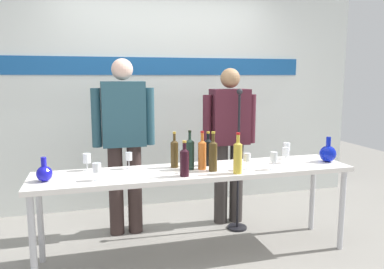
% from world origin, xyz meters
% --- Properties ---
extents(ground_plane, '(10.00, 10.00, 0.00)m').
position_xyz_m(ground_plane, '(0.00, 0.00, 0.00)').
color(ground_plane, gray).
extents(back_wall, '(4.95, 0.11, 3.00)m').
position_xyz_m(back_wall, '(0.00, 1.47, 1.50)').
color(back_wall, white).
rests_on(back_wall, ground).
extents(display_table, '(2.68, 0.56, 0.77)m').
position_xyz_m(display_table, '(0.00, 0.00, 0.70)').
color(display_table, white).
rests_on(display_table, ground).
extents(decanter_blue_left, '(0.12, 0.12, 0.19)m').
position_xyz_m(decanter_blue_left, '(-1.20, -0.04, 0.83)').
color(decanter_blue_left, '#1816B8').
rests_on(decanter_blue_left, display_table).
extents(decanter_blue_right, '(0.15, 0.15, 0.23)m').
position_xyz_m(decanter_blue_right, '(1.24, -0.04, 0.85)').
color(decanter_blue_right, '#0B1BB0').
rests_on(decanter_blue_right, display_table).
extents(presenter_left, '(0.59, 0.22, 1.71)m').
position_xyz_m(presenter_left, '(-0.54, 0.65, 0.98)').
color(presenter_left, '#392A28').
rests_on(presenter_left, ground).
extents(presenter_right, '(0.58, 0.22, 1.62)m').
position_xyz_m(presenter_right, '(0.54, 0.65, 0.92)').
color(presenter_right, '#352F2E').
rests_on(presenter_right, ground).
extents(wine_bottle_0, '(0.07, 0.07, 0.33)m').
position_xyz_m(wine_bottle_0, '(0.05, 0.00, 0.90)').
color(wine_bottle_0, orange).
rests_on(wine_bottle_0, display_table).
extents(wine_bottle_1, '(0.07, 0.07, 0.33)m').
position_xyz_m(wine_bottle_1, '(0.28, -0.21, 0.91)').
color(wine_bottle_1, gold).
rests_on(wine_bottle_1, display_table).
extents(wine_bottle_2, '(0.07, 0.07, 0.33)m').
position_xyz_m(wine_bottle_2, '(-0.05, 0.03, 0.91)').
color(wine_bottle_2, '#182D23').
rests_on(wine_bottle_2, display_table).
extents(wine_bottle_3, '(0.07, 0.07, 0.33)m').
position_xyz_m(wine_bottle_3, '(0.12, -0.08, 0.91)').
color(wine_bottle_3, '#443315').
rests_on(wine_bottle_3, display_table).
extents(wine_bottle_4, '(0.07, 0.07, 0.28)m').
position_xyz_m(wine_bottle_4, '(-0.15, -0.18, 0.89)').
color(wine_bottle_4, black).
rests_on(wine_bottle_4, display_table).
extents(wine_bottle_5, '(0.08, 0.08, 0.30)m').
position_xyz_m(wine_bottle_5, '(0.14, 0.12, 0.89)').
color(wine_bottle_5, black).
rests_on(wine_bottle_5, display_table).
extents(wine_bottle_6, '(0.07, 0.07, 0.31)m').
position_xyz_m(wine_bottle_6, '(-0.16, 0.13, 0.90)').
color(wine_bottle_6, '#443115').
rests_on(wine_bottle_6, display_table).
extents(wine_glass_left_0, '(0.06, 0.06, 0.14)m').
position_xyz_m(wine_glass_left_0, '(-0.89, 0.22, 0.87)').
color(wine_glass_left_0, white).
rests_on(wine_glass_left_0, display_table).
extents(wine_glass_left_1, '(0.06, 0.06, 0.13)m').
position_xyz_m(wine_glass_left_1, '(-0.82, -0.12, 0.86)').
color(wine_glass_left_1, white).
rests_on(wine_glass_left_1, display_table).
extents(wine_glass_left_2, '(0.06, 0.06, 0.14)m').
position_xyz_m(wine_glass_left_2, '(-0.55, 0.18, 0.87)').
color(wine_glass_left_2, white).
rests_on(wine_glass_left_2, display_table).
extents(wine_glass_right_0, '(0.07, 0.07, 0.14)m').
position_xyz_m(wine_glass_right_0, '(0.85, 0.03, 0.86)').
color(wine_glass_right_0, white).
rests_on(wine_glass_right_0, display_table).
extents(wine_glass_right_1, '(0.06, 0.06, 0.15)m').
position_xyz_m(wine_glass_right_1, '(0.62, -0.17, 0.87)').
color(wine_glass_right_1, white).
rests_on(wine_glass_right_1, display_table).
extents(wine_glass_right_2, '(0.07, 0.07, 0.15)m').
position_xyz_m(wine_glass_right_2, '(0.94, 0.18, 0.88)').
color(wine_glass_right_2, white).
rests_on(wine_glass_right_2, display_table).
extents(wine_glass_right_3, '(0.06, 0.06, 0.14)m').
position_xyz_m(wine_glass_right_3, '(0.40, -0.12, 0.87)').
color(wine_glass_right_3, white).
rests_on(wine_glass_right_3, display_table).
extents(microphone_stand, '(0.20, 0.20, 1.43)m').
position_xyz_m(microphone_stand, '(0.56, 0.44, 0.47)').
color(microphone_stand, black).
rests_on(microphone_stand, ground).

